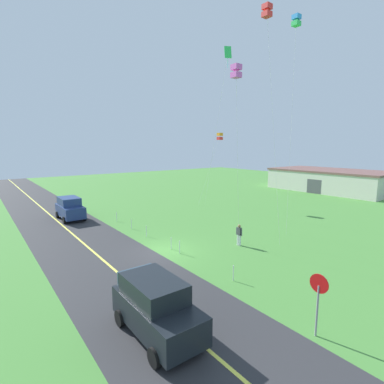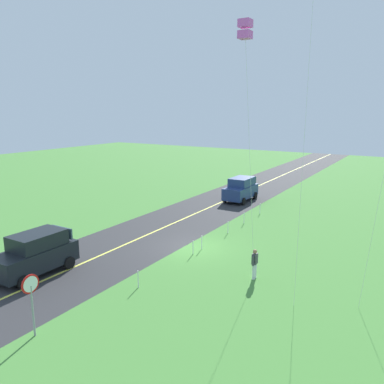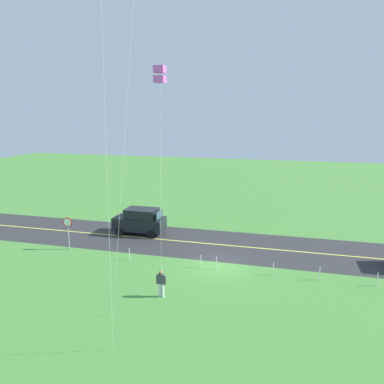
{
  "view_description": "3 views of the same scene",
  "coord_description": "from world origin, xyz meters",
  "views": [
    {
      "loc": [
        17.2,
        -10.3,
        7.36
      ],
      "look_at": [
        1.53,
        1.42,
        4.31
      ],
      "focal_mm": 27.53,
      "sensor_mm": 36.0,
      "label": 1
    },
    {
      "loc": [
        20.03,
        12.16,
        8.62
      ],
      "look_at": [
        1.6,
        0.96,
        4.02
      ],
      "focal_mm": 36.0,
      "sensor_mm": 36.0,
      "label": 2
    },
    {
      "loc": [
        -4.2,
        23.53,
        10.33
      ],
      "look_at": [
        1.43,
        1.66,
        5.45
      ],
      "focal_mm": 34.44,
      "sensor_mm": 36.0,
      "label": 3
    }
  ],
  "objects": [
    {
      "name": "fence_post_5",
      "position": [
        6.3,
        0.7,
        0.45
      ],
      "size": [
        0.05,
        0.05,
        0.9
      ],
      "primitive_type": "cylinder",
      "color": "silver",
      "rests_on": "ground"
    },
    {
      "name": "car_suv_foreground",
      "position": [
        7.8,
        -5.02,
        1.15
      ],
      "size": [
        4.4,
        2.12,
        2.24
      ],
      "color": "black",
      "rests_on": "ground"
    },
    {
      "name": "person_adult_near",
      "position": [
        2.34,
        5.21,
        0.86
      ],
      "size": [
        0.58,
        0.22,
        1.6
      ],
      "rotation": [
        0.0,
        0.0,
        3.54
      ],
      "color": "silver",
      "rests_on": "ground"
    },
    {
      "name": "road_centre_stripe",
      "position": [
        0.0,
        -4.0,
        0.01
      ],
      "size": [
        120.0,
        0.16,
        0.0
      ],
      "primitive_type": "cube",
      "color": "#E5E04C",
      "rests_on": "asphalt_road"
    },
    {
      "name": "fence_post_1",
      "position": [
        -6.61,
        0.7,
        0.45
      ],
      "size": [
        0.05,
        0.05,
        0.9
      ],
      "primitive_type": "cylinder",
      "color": "silver",
      "rests_on": "ground"
    },
    {
      "name": "kite_red_low",
      "position": [
        2.49,
        4.39,
        12.26
      ],
      "size": [
        0.56,
        1.11,
        12.73
      ],
      "color": "silver",
      "rests_on": "ground"
    },
    {
      "name": "fence_post_0",
      "position": [
        -9.94,
        0.7,
        0.45
      ],
      "size": [
        0.05,
        0.05,
        0.9
      ],
      "primitive_type": "cylinder",
      "color": "silver",
      "rests_on": "ground"
    },
    {
      "name": "asphalt_road",
      "position": [
        0.0,
        -4.0,
        0.0
      ],
      "size": [
        120.0,
        7.0,
        0.0
      ],
      "primitive_type": "cube",
      "color": "#2D2D30",
      "rests_on": "ground"
    },
    {
      "name": "ground_plane",
      "position": [
        0.0,
        0.0,
        -0.05
      ],
      "size": [
        120.0,
        120.0,
        0.1
      ],
      "primitive_type": "cube",
      "color": "#478438"
    },
    {
      "name": "stop_sign",
      "position": [
        11.67,
        -0.1,
        1.8
      ],
      "size": [
        0.76,
        0.08,
        2.56
      ],
      "color": "gray",
      "rests_on": "ground"
    },
    {
      "name": "fence_post_3",
      "position": [
        -0.02,
        0.7,
        0.45
      ],
      "size": [
        0.05,
        0.05,
        0.9
      ],
      "primitive_type": "cylinder",
      "color": "silver",
      "rests_on": "ground"
    },
    {
      "name": "fence_post_2",
      "position": [
        -3.77,
        0.7,
        0.45
      ],
      "size": [
        0.05,
        0.05,
        0.9
      ],
      "primitive_type": "cylinder",
      "color": "silver",
      "rests_on": "ground"
    },
    {
      "name": "car_parked_west_far",
      "position": [
        -13.59,
        -2.73,
        1.15
      ],
      "size": [
        4.4,
        2.12,
        2.24
      ],
      "color": "navy",
      "rests_on": "ground"
    },
    {
      "name": "fence_post_4",
      "position": [
        1.06,
        0.7,
        0.45
      ],
      "size": [
        0.05,
        0.05,
        0.9
      ],
      "primitive_type": "cylinder",
      "color": "silver",
      "rests_on": "ground"
    }
  ]
}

